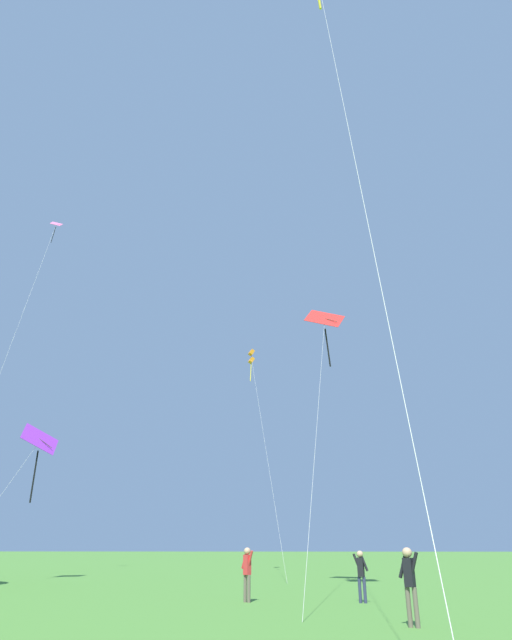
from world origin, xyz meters
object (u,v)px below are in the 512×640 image
at_px(kite_pink_low, 46,253).
at_px(person_with_spool, 410,578).
at_px(kite_red_high, 325,328).
at_px(person_far_back, 247,569).
at_px(person_child_small, 361,571).
at_px(kite_orange_box, 252,359).
at_px(kite_purple_streamer, 37,451).

height_order(kite_pink_low, person_with_spool, kite_pink_low).
height_order(kite_pink_low, kite_red_high, kite_pink_low).
bearing_deg(kite_pink_low, person_far_back, -42.59).
bearing_deg(person_child_small, kite_orange_box, 103.34).
height_order(kite_pink_low, kite_purple_streamer, kite_pink_low).
xyz_separation_m(kite_pink_low, kite_purple_streamer, (3.93, -4.56, -16.32)).
bearing_deg(kite_pink_low, kite_purple_streamer, -49.23).
bearing_deg(kite_pink_low, kite_red_high, -24.83).
relative_size(kite_orange_box, person_child_small, 10.28).
relative_size(kite_pink_low, kite_red_high, 1.93).
distance_m(kite_red_high, person_child_small, 13.14).
distance_m(kite_pink_low, person_child_small, 34.69).
xyz_separation_m(person_child_small, person_with_spool, (0.41, -5.91, 0.07)).
xyz_separation_m(kite_purple_streamer, person_with_spool, (17.67, -17.32, -5.96)).
distance_m(person_with_spool, person_far_back, 7.42).
xyz_separation_m(kite_pink_low, person_far_back, (17.25, -15.86, -22.29)).
bearing_deg(person_with_spool, kite_pink_low, 134.63).
distance_m(kite_orange_box, person_child_small, 26.36).
relative_size(kite_orange_box, person_with_spool, 9.59).
distance_m(kite_orange_box, kite_purple_streamer, 17.99).
xyz_separation_m(kite_red_high, person_far_back, (-3.71, -6.16, -11.49)).
relative_size(kite_purple_streamer, person_child_small, 5.34).
bearing_deg(kite_red_high, kite_pink_low, 155.17).
bearing_deg(kite_purple_streamer, kite_orange_box, 38.48).
xyz_separation_m(kite_orange_box, person_with_spool, (5.42, -27.06, -14.84)).
bearing_deg(person_child_small, kite_purple_streamer, 146.53).
distance_m(kite_purple_streamer, kite_red_high, 18.63).
relative_size(person_with_spool, person_far_back, 1.01).
distance_m(kite_purple_streamer, person_with_spool, 25.45).
relative_size(person_child_small, person_far_back, 0.94).
xyz_separation_m(kite_purple_streamer, person_child_small, (17.26, -11.41, -6.03)).
relative_size(kite_orange_box, kite_red_high, 1.20).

